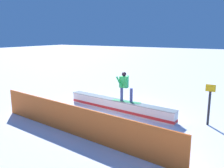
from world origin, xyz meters
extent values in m
plane|color=white|center=(0.00, 0.00, 0.00)|extent=(120.00, 120.00, 0.00)
cube|color=white|center=(0.00, 0.00, 0.28)|extent=(6.10, 1.03, 0.56)
cube|color=red|center=(0.00, 0.00, 0.14)|extent=(6.11, 1.04, 0.13)
cube|color=#8B9899|center=(0.00, 0.00, 0.58)|extent=(6.11, 1.09, 0.04)
cube|color=#2D9253|center=(-0.46, 0.05, 0.61)|extent=(1.48, 0.36, 0.01)
cylinder|color=#3A4A8B|center=(-0.20, 0.06, 0.95)|extent=(0.15, 0.15, 0.68)
cylinder|color=#3A4A8B|center=(-0.71, 0.03, 0.95)|extent=(0.15, 0.15, 0.68)
cube|color=green|center=(-0.32, 0.05, 1.57)|extent=(0.41, 0.26, 0.55)
sphere|color=black|center=(-0.32, 0.05, 1.96)|extent=(0.22, 0.22, 0.22)
cylinder|color=green|center=(-0.15, 0.23, 1.60)|extent=(0.36, 0.11, 0.52)
cylinder|color=green|center=(-0.41, -0.12, 1.60)|extent=(0.18, 0.10, 0.56)
cube|color=orange|center=(0.00, 3.38, 0.59)|extent=(8.84, 0.97, 1.19)
cylinder|color=#262628|center=(-4.19, -0.42, 0.74)|extent=(0.10, 0.10, 1.48)
cube|color=yellow|center=(-4.19, -0.42, 1.63)|extent=(0.40, 0.04, 0.30)
camera|label=1|loc=(-5.66, 9.96, 3.81)|focal=37.88mm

